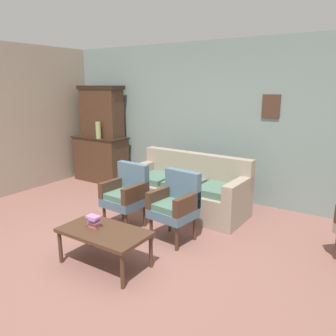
# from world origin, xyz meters

# --- Properties ---
(ground_plane) EXTENTS (7.68, 7.68, 0.00)m
(ground_plane) POSITION_xyz_m (0.00, 0.00, 0.00)
(ground_plane) COLOR #84564C
(wall_back_with_decor) EXTENTS (6.40, 0.09, 2.70)m
(wall_back_with_decor) POSITION_xyz_m (0.00, 2.63, 1.35)
(wall_back_with_decor) COLOR gray
(wall_back_with_decor) RESTS_ON ground
(side_cabinet) EXTENTS (1.16, 0.55, 0.93)m
(side_cabinet) POSITION_xyz_m (-2.48, 2.25, 0.47)
(side_cabinet) COLOR #472D1E
(side_cabinet) RESTS_ON ground
(cabinet_upper_hutch) EXTENTS (0.99, 0.38, 1.03)m
(cabinet_upper_hutch) POSITION_xyz_m (-2.48, 2.33, 1.45)
(cabinet_upper_hutch) COLOR #472D1E
(cabinet_upper_hutch) RESTS_ON side_cabinet
(vase_on_cabinet) EXTENTS (0.10, 0.10, 0.33)m
(vase_on_cabinet) POSITION_xyz_m (-2.33, 2.06, 1.10)
(vase_on_cabinet) COLOR #99A760
(vase_on_cabinet) RESTS_ON side_cabinet
(floral_couch) EXTENTS (1.96, 0.87, 0.90)m
(floral_couch) POSITION_xyz_m (-0.08, 1.71, 0.33)
(floral_couch) COLOR gray
(floral_couch) RESTS_ON ground
(armchair_by_doorway) EXTENTS (0.55, 0.52, 0.90)m
(armchair_by_doorway) POSITION_xyz_m (-0.50, 0.71, 0.50)
(armchair_by_doorway) COLOR slate
(armchair_by_doorway) RESTS_ON ground
(armchair_near_cabinet) EXTENTS (0.57, 0.55, 0.90)m
(armchair_near_cabinet) POSITION_xyz_m (0.30, 0.73, 0.50)
(armchair_near_cabinet) COLOR slate
(armchair_near_cabinet) RESTS_ON ground
(coffee_table) EXTENTS (1.00, 0.56, 0.42)m
(coffee_table) POSITION_xyz_m (-0.02, -0.25, 0.38)
(coffee_table) COLOR #472D1E
(coffee_table) RESTS_ON ground
(book_stack_on_table) EXTENTS (0.16, 0.11, 0.14)m
(book_stack_on_table) POSITION_xyz_m (-0.16, -0.25, 0.49)
(book_stack_on_table) COLOR #C46E60
(book_stack_on_table) RESTS_ON coffee_table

